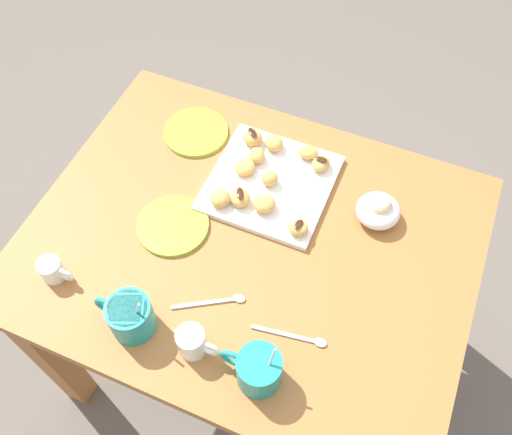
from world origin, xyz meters
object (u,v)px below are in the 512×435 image
at_px(beignet_7, 257,156).
at_px(beignet_6, 240,198).
at_px(coffee_mug_teal_left, 258,369).
at_px(ice_cream_bowl, 378,210).
at_px(beignet_2, 274,143).
at_px(beignet_8, 321,164).
at_px(beignet_10, 308,152).
at_px(beignet_9, 298,228).
at_px(saucer_lime_right, 196,132).
at_px(beignet_0, 270,178).
at_px(dining_table, 251,266).
at_px(cream_pitcher_white, 192,342).
at_px(beignet_3, 253,138).
at_px(saucer_lime_left, 173,225).
at_px(coffee_mug_teal_right, 130,316).
at_px(beignet_5, 245,167).
at_px(pastry_plate_square, 270,183).
at_px(beignet_1, 220,198).
at_px(beignet_4, 266,204).
at_px(chocolate_sauce_pitcher, 52,269).

bearing_deg(beignet_7, beignet_6, 95.98).
bearing_deg(coffee_mug_teal_left, beignet_6, -61.54).
height_order(ice_cream_bowl, beignet_2, ice_cream_bowl).
bearing_deg(beignet_8, beignet_10, -28.46).
xyz_separation_m(beignet_9, beignet_10, (0.06, -0.22, 0.00)).
bearing_deg(saucer_lime_right, coffee_mug_teal_left, 126.91).
bearing_deg(saucer_lime_right, beignet_0, 160.37).
relative_size(dining_table, cream_pitcher_white, 9.97).
bearing_deg(beignet_10, coffee_mug_teal_left, 100.00).
relative_size(cream_pitcher_white, beignet_3, 2.01).
distance_m(dining_table, beignet_8, 0.31).
distance_m(saucer_lime_left, beignet_8, 0.40).
distance_m(coffee_mug_teal_right, beignet_9, 0.43).
xyz_separation_m(coffee_mug_teal_left, beignet_5, (0.23, -0.47, -0.02)).
bearing_deg(pastry_plate_square, beignet_8, -138.32).
distance_m(beignet_1, beignet_5, 0.11).
distance_m(coffee_mug_teal_right, beignet_6, 0.38).
xyz_separation_m(pastry_plate_square, beignet_4, (-0.02, 0.08, 0.03)).
distance_m(beignet_3, beignet_10, 0.15).
relative_size(beignet_1, beignet_7, 1.08).
bearing_deg(beignet_6, cream_pitcher_white, 98.57).
distance_m(ice_cream_bowl, chocolate_sauce_pitcher, 0.76).
bearing_deg(beignet_8, beignet_1, 46.11).
xyz_separation_m(coffee_mug_teal_right, saucer_lime_left, (0.04, -0.26, -0.04)).
relative_size(pastry_plate_square, beignet_4, 5.43).
xyz_separation_m(cream_pitcher_white, beignet_7, (0.07, -0.51, -0.01)).
bearing_deg(beignet_3, cream_pitcher_white, 100.50).
bearing_deg(beignet_5, beignet_6, 106.73).
distance_m(coffee_mug_teal_left, beignet_5, 0.52).
xyz_separation_m(saucer_lime_left, beignet_2, (-0.14, -0.31, 0.03)).
bearing_deg(beignet_7, beignet_4, 120.71).
bearing_deg(beignet_5, chocolate_sauce_pitcher, 56.88).
relative_size(cream_pitcher_white, beignet_7, 2.21).
bearing_deg(beignet_3, beignet_9, 134.14).
bearing_deg(coffee_mug_teal_left, beignet_2, -71.26).
distance_m(dining_table, beignet_4, 0.19).
bearing_deg(beignet_3, ice_cream_bowl, 165.77).
height_order(pastry_plate_square, coffee_mug_teal_left, coffee_mug_teal_left).
xyz_separation_m(chocolate_sauce_pitcher, beignet_6, (-0.31, -0.34, 0.00)).
relative_size(cream_pitcher_white, beignet_8, 2.04).
relative_size(ice_cream_bowl, saucer_lime_left, 0.61).
bearing_deg(beignet_0, pastry_plate_square, -87.03).
bearing_deg(beignet_9, beignet_0, -42.67).
bearing_deg(beignet_10, beignet_0, 64.01).
distance_m(pastry_plate_square, saucer_lime_left, 0.26).
bearing_deg(dining_table, chocolate_sauce_pitcher, 35.10).
relative_size(dining_table, beignet_9, 21.95).
bearing_deg(pastry_plate_square, beignet_4, 103.87).
xyz_separation_m(beignet_4, beignet_8, (-0.08, -0.17, -0.00)).
height_order(saucer_lime_left, beignet_1, beignet_1).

